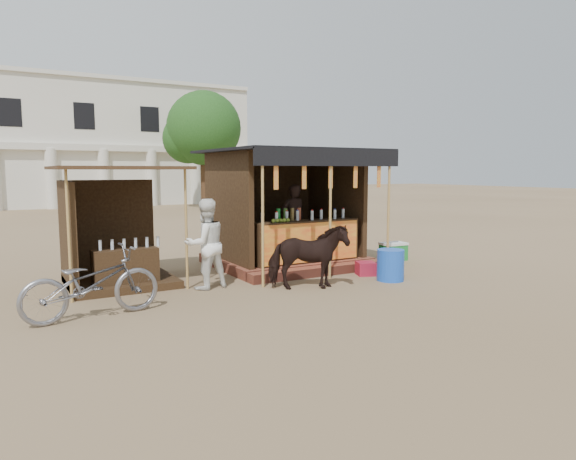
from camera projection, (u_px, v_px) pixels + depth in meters
The scene contains 11 objects.
ground at pixel (333, 300), 9.13m from camera, with size 120.00×120.00×0.00m, color #846B4C.
main_stall at pixel (288, 223), 12.41m from camera, with size 3.60×3.61×2.78m.
secondary_stall at pixel (110, 243), 10.25m from camera, with size 2.40×2.40×2.38m.
cow at pixel (308, 257), 9.90m from camera, with size 0.69×1.51×1.28m, color black.
motorbike at pixel (92, 283), 7.97m from camera, with size 0.74×2.13×1.12m, color gray.
bystander at pixel (206, 244), 9.95m from camera, with size 0.86×0.67×1.76m, color white.
blue_barrel at pixel (390, 265), 10.74m from camera, with size 0.57×0.57×0.66m, color blue.
red_crate at pixel (366, 269), 11.31m from camera, with size 0.39×0.39×0.29m, color maroon.
cooler at pixel (393, 251), 13.19m from camera, with size 0.66×0.48×0.46m.
background_building at pixel (44, 145), 33.44m from camera, with size 26.00×7.45×8.18m.
tree at pixel (200, 131), 30.53m from camera, with size 4.50×4.40×7.00m.
Camera 1 is at (-5.16, -7.33, 2.30)m, focal length 32.00 mm.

